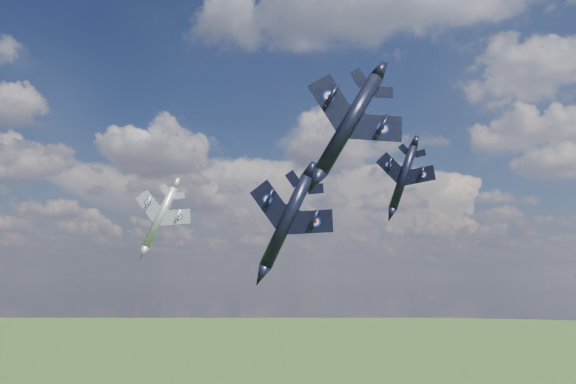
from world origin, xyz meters
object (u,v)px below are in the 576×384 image
(jet_lead_navy, at_px, (287,221))
(jet_left_silver, at_px, (160,217))
(jet_right_navy, at_px, (349,124))
(jet_high_navy, at_px, (403,177))

(jet_lead_navy, relative_size, jet_left_silver, 1.04)
(jet_right_navy, relative_size, jet_high_navy, 0.94)
(jet_lead_navy, height_order, jet_right_navy, jet_right_navy)
(jet_lead_navy, xyz_separation_m, jet_left_silver, (-30.55, 23.67, 3.91))
(jet_lead_navy, distance_m, jet_left_silver, 38.84)
(jet_lead_navy, xyz_separation_m, jet_high_navy, (12.04, 22.27, 8.60))
(jet_lead_navy, distance_m, jet_high_navy, 26.74)
(jet_left_silver, bearing_deg, jet_high_navy, -15.74)
(jet_right_navy, bearing_deg, jet_left_silver, 112.00)
(jet_lead_navy, bearing_deg, jet_right_navy, -64.06)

